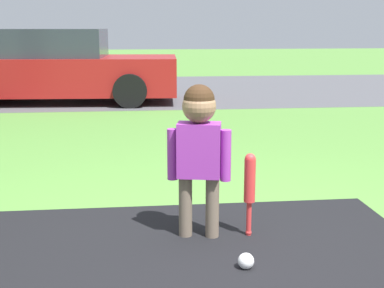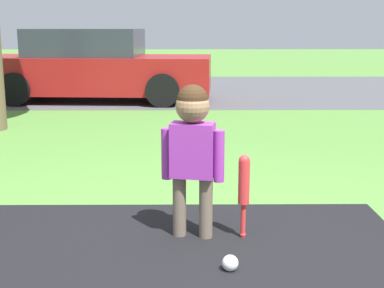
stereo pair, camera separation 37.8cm
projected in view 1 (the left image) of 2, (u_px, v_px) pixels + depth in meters
The scene contains 6 objects.
ground_plane at pixel (236, 258), 3.18m from camera, with size 60.00×60.00×0.00m, color #518438.
street_strip at pixel (160, 89), 11.71m from camera, with size 40.00×6.00×0.01m.
child at pixel (199, 140), 3.37m from camera, with size 0.40×0.21×1.00m.
baseball_bat at pixel (250, 183), 3.45m from camera, with size 0.07×0.07×0.56m.
sports_ball at pixel (246, 261), 3.03m from camera, with size 0.09×0.09×0.09m.
parked_car at pixel (58, 68), 9.66m from camera, with size 4.25×2.02×1.31m.
Camera 1 is at (-0.59, -2.91, 1.35)m, focal length 50.00 mm.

